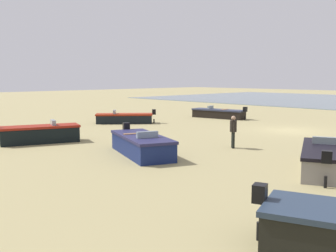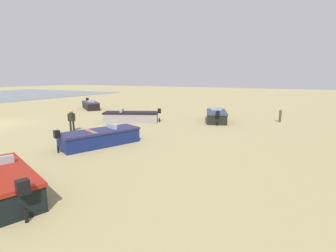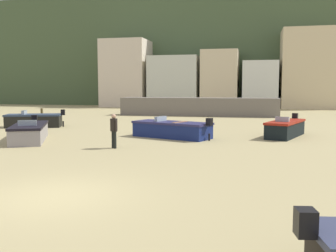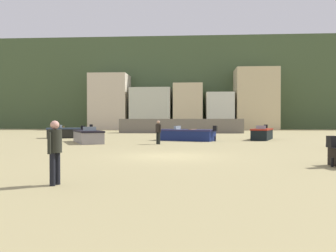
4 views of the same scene
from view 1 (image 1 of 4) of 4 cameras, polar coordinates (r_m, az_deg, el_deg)
The scene contains 7 objects.
ground_plane at distance 27.51m, azimuth 17.20°, elevation -0.63°, with size 160.00×160.00×0.00m, color tan.
boat_black_1 at distance 22.42m, azimuth -17.99°, elevation -1.11°, with size 2.63×4.42×1.25m.
boat_navy_2 at distance 18.09m, azimuth -3.84°, elevation -2.72°, with size 4.87×3.25×1.22m.
boat_black_4 at distance 30.53m, azimuth -6.29°, elevation 1.11°, with size 3.71×4.06×1.06m.
boat_black_5 at distance 34.44m, azimuth 7.31°, elevation 1.79°, with size 5.06×2.05×1.09m.
boat_grey_6 at distance 16.15m, azimuth 21.59°, elevation -4.42°, with size 3.50×5.01×1.22m.
beach_walker_distant at distance 19.98m, azimuth 9.38°, elevation -0.45°, with size 0.48×0.48×1.62m.
Camera 1 is at (-12.99, 23.99, 3.54)m, focal length 42.30 mm.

